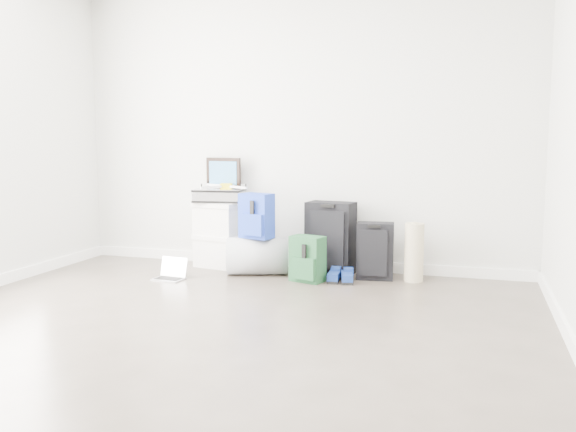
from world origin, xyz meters
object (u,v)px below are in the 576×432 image
(boxes_stack, at_px, (220,234))
(carry_on, at_px, (375,251))
(large_suitcase, at_px, (330,238))
(duffel_bag, at_px, (258,256))
(laptop, at_px, (171,274))
(briefcase, at_px, (220,195))

(boxes_stack, xyz_separation_m, carry_on, (1.57, -0.13, -0.07))
(large_suitcase, bearing_deg, carry_on, -7.49)
(duffel_bag, xyz_separation_m, carry_on, (1.08, 0.12, 0.08))
(boxes_stack, bearing_deg, large_suitcase, 10.70)
(carry_on, bearing_deg, duffel_bag, 179.78)
(large_suitcase, distance_m, carry_on, 0.46)
(large_suitcase, height_order, carry_on, large_suitcase)
(large_suitcase, relative_size, laptop, 2.36)
(large_suitcase, relative_size, carry_on, 1.31)
(boxes_stack, xyz_separation_m, duffel_bag, (0.48, -0.25, -0.15))
(briefcase, bearing_deg, large_suitcase, -7.58)
(carry_on, bearing_deg, briefcase, 168.67)
(briefcase, bearing_deg, carry_on, -11.92)
(briefcase, relative_size, large_suitcase, 0.68)
(laptop, bearing_deg, boxes_stack, 78.86)
(boxes_stack, xyz_separation_m, laptop, (-0.20, -0.66, -0.28))
(duffel_bag, bearing_deg, boxes_stack, 134.78)
(boxes_stack, relative_size, duffel_bag, 1.14)
(boxes_stack, bearing_deg, laptop, -96.04)
(boxes_stack, bearing_deg, carry_on, 6.35)
(duffel_bag, relative_size, laptop, 1.97)
(boxes_stack, relative_size, laptop, 2.24)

